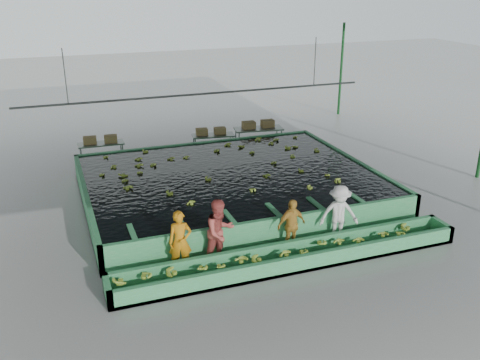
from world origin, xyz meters
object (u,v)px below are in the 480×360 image
object	(u,v)px
flotation_tank	(230,185)
packing_table_left	(102,153)
sorting_trough	(292,257)
worker_a	(180,241)
worker_d	(339,214)
packing_table_right	(258,138)
box_stack_right	(258,128)
worker_c	(291,225)
box_stack_left	(101,143)
box_stack_mid	(211,134)
packing_table_mid	(213,144)
worker_b	(220,232)

from	to	relation	value
flotation_tank	packing_table_left	xyz separation A→B (m)	(-3.82, 5.37, -0.03)
sorting_trough	packing_table_left	world-z (taller)	packing_table_left
worker_a	worker_d	xyz separation A→B (m)	(4.76, 0.00, 0.03)
packing_table_right	packing_table_left	bearing A→B (deg)	175.42
flotation_tank	packing_table_left	size ratio (longest dim) A/B	5.36
worker_a	box_stack_right	world-z (taller)	worker_a
flotation_tank	worker_c	xyz separation A→B (m)	(0.33, -4.30, 0.33)
sorting_trough	box_stack_left	world-z (taller)	box_stack_left
box_stack_mid	packing_table_mid	bearing A→B (deg)	-55.71
sorting_trough	worker_c	size ratio (longest dim) A/B	6.40
packing_table_right	box_stack_right	size ratio (longest dim) A/B	1.47
packing_table_mid	box_stack_right	world-z (taller)	box_stack_right
box_stack_left	box_stack_mid	size ratio (longest dim) A/B	1.05
worker_a	worker_d	distance (m)	4.76
worker_a	worker_c	bearing A→B (deg)	9.60
worker_d	box_stack_right	bearing A→B (deg)	98.60
packing_table_right	box_stack_mid	size ratio (longest dim) A/B	1.64
packing_table_right	packing_table_mid	bearing A→B (deg)	175.73
worker_b	packing_table_mid	distance (m)	9.69
sorting_trough	packing_table_mid	size ratio (longest dim) A/B	5.45
packing_table_mid	packing_table_right	world-z (taller)	packing_table_right
worker_b	packing_table_left	world-z (taller)	worker_b
worker_b	box_stack_mid	xyz separation A→B (m)	(2.68, 9.38, -0.10)
flotation_tank	box_stack_right	world-z (taller)	box_stack_right
packing_table_right	box_stack_mid	bearing A→B (deg)	173.30
worker_c	packing_table_mid	bearing A→B (deg)	77.03
flotation_tank	packing_table_mid	xyz separation A→B (m)	(0.95, 4.98, -0.03)
box_stack_right	box_stack_left	bearing A→B (deg)	175.77
packing_table_right	box_stack_mid	world-z (taller)	same
sorting_trough	box_stack_right	xyz separation A→B (m)	(3.05, 9.99, 0.73)
worker_a	packing_table_right	bearing A→B (deg)	66.55
worker_b	box_stack_mid	world-z (taller)	worker_b
worker_a	box_stack_right	size ratio (longest dim) A/B	1.17
worker_d	packing_table_left	world-z (taller)	worker_d
worker_b	worker_d	bearing A→B (deg)	-17.63
worker_a	packing_table_right	world-z (taller)	worker_a
worker_d	packing_table_mid	size ratio (longest dim) A/B	0.96
worker_d	sorting_trough	bearing A→B (deg)	-140.83
packing_table_mid	packing_table_right	bearing A→B (deg)	-4.27
worker_c	packing_table_left	world-z (taller)	worker_c
sorting_trough	worker_a	xyz separation A→B (m)	(-2.90, 0.80, 0.60)
packing_table_right	box_stack_left	size ratio (longest dim) A/B	1.57
worker_d	box_stack_left	xyz separation A→B (m)	(-5.69, 9.70, -0.03)
worker_b	packing_table_mid	bearing A→B (deg)	55.87
worker_a	box_stack_mid	xyz separation A→B (m)	(3.78, 9.38, -0.02)
worker_a	worker_b	size ratio (longest dim) A/B	0.91
packing_table_right	worker_b	bearing A→B (deg)	-117.92
worker_d	packing_table_right	xyz separation A→B (m)	(1.17, 9.12, -0.40)
worker_c	box_stack_right	bearing A→B (deg)	64.38
packing_table_left	packing_table_right	distance (m)	6.88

